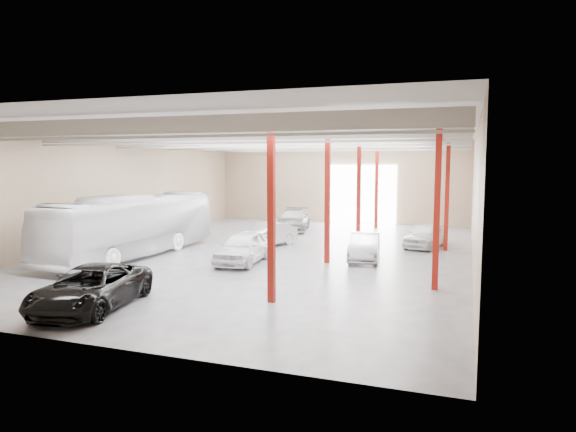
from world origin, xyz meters
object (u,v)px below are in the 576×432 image
Objects in this scene: black_sedan at (91,288)px; car_row_b at (266,235)px; coach_bus at (132,226)px; car_row_a at (243,247)px; car_row_c at (293,220)px; car_right_far at (426,235)px; car_right_near at (364,247)px.

car_row_b is (0.85, 14.72, -0.02)m from black_sedan.
coach_bus is at bearing -117.49° from car_row_b.
car_row_a is (6.64, 0.29, -0.90)m from coach_bus.
black_sedan reaches higher than car_row_b.
car_row_a is 13.10m from car_row_c.
car_row_a is 1.06× the size of car_row_b.
black_sedan is at bearing -101.62° from car_row_c.
car_right_far is at bearing 31.40° from coach_bus.
car_row_b is 7.84m from car_row_c.
car_row_b is 7.04m from car_right_near.
car_row_c is (-0.85, 7.79, 0.05)m from car_row_b.
black_sedan is 9.67m from car_row_a.
car_row_a reaches higher than car_row_b.
car_right_near is at bearing 0.12° from car_row_b.
car_row_b is 1.04× the size of car_right_far.
black_sedan is at bearing -105.73° from car_right_far.
coach_bus is at bearing 108.37° from black_sedan.
car_row_c reaches higher than car_row_b.
black_sedan is 14.52m from car_right_near.
coach_bus reaches higher than car_right_near.
car_right_far is at bearing 39.45° from car_row_a.
car_row_a is at bearing -61.85° from car_row_b.
coach_bus is at bearing -173.30° from car_right_near.
car_row_a reaches higher than car_row_c.
car_right_far is (15.26, 8.52, -0.97)m from coach_bus.
black_sedan is at bearing -74.14° from car_row_b.
car_right_far is (9.45, 3.04, -0.00)m from car_row_b.
car_row_c is at bearing 80.11° from black_sedan.
car_row_b is (5.81, 5.49, -0.97)m from coach_bus.
black_sedan is 14.75m from car_row_b.
car_row_b is at bearing 76.81° from black_sedan.
car_row_b is 1.04× the size of car_right_near.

